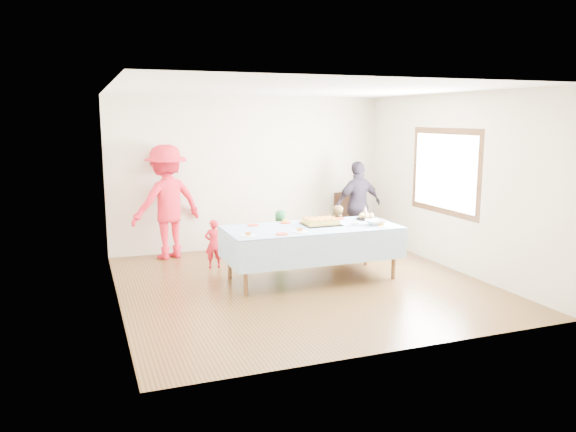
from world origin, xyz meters
The scene contains 22 objects.
ground centered at (0.00, 0.00, 0.00)m, with size 5.00×5.00×0.00m, color #462D14.
room_walls centered at (0.05, 0.00, 1.77)m, with size 5.04×5.04×2.72m.
party_table centered at (0.22, 0.18, 0.72)m, with size 2.50×1.10×0.78m.
birthday_cake centered at (0.40, 0.26, 0.82)m, with size 0.53×0.41×0.09m.
rolls_tray centered at (1.24, 0.43, 0.82)m, with size 0.32×0.32×0.10m.
punch_bowl centered at (1.15, -0.03, 0.82)m, with size 0.30×0.30×0.07m, color silver.
party_hat centered at (1.32, 0.61, 0.87)m, with size 0.11×0.11×0.19m, color silver.
fork_pile centered at (0.81, 0.05, 0.81)m, with size 0.24×0.18×0.07m, color white, non-canonical shape.
plate_red_far_a centered at (-0.55, 0.55, 0.79)m, with size 0.17×0.17×0.01m, color red.
plate_red_far_b centered at (-0.04, 0.58, 0.79)m, with size 0.17×0.17×0.01m, color red.
plate_red_far_c centered at (0.27, 0.55, 0.79)m, with size 0.17×0.17×0.01m, color red.
plate_red_far_d centered at (0.87, 0.61, 0.79)m, with size 0.16×0.16×0.01m, color red.
plate_red_near centered at (-0.37, -0.19, 0.79)m, with size 0.17×0.17×0.01m, color red.
plate_white_left centered at (-0.82, -0.13, 0.79)m, with size 0.22×0.22×0.01m, color white.
plate_white_mid centered at (-0.08, -0.12, 0.79)m, with size 0.21×0.21×0.01m, color white.
plate_white_right centered at (1.17, -0.16, 0.79)m, with size 0.21×0.21×0.01m, color white.
dining_chair centered at (1.82, 2.28, 0.52)m, with size 0.49×0.49×0.94m.
toddler_left centered at (-0.97, 1.30, 0.38)m, with size 0.28×0.18×0.77m, color red.
toddler_mid centered at (0.29, 1.70, 0.39)m, with size 0.38×0.25×0.79m, color #26723E.
toddler_right centered at (1.02, 1.03, 0.46)m, with size 0.45×0.35×0.92m, color tan.
adult_left centered at (-1.54, 2.20, 0.95)m, with size 1.22×0.70×1.89m, color red.
adult_right centered at (1.80, 1.76, 0.78)m, with size 0.92×0.38×1.57m, color #2E2736.
Camera 1 is at (-2.88, -7.13, 2.33)m, focal length 35.00 mm.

